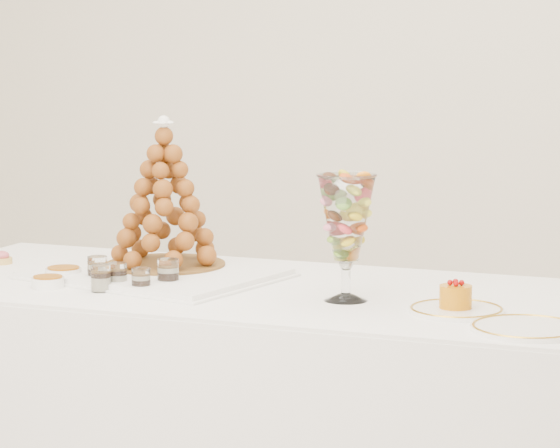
% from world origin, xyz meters
% --- Properties ---
extents(buffet_table, '(2.06, 0.85, 0.78)m').
position_xyz_m(buffet_table, '(0.05, 0.10, 0.39)').
color(buffet_table, white).
rests_on(buffet_table, ground).
extents(lace_tray, '(0.69, 0.57, 0.02)m').
position_xyz_m(lace_tray, '(-0.30, 0.12, 0.79)').
color(lace_tray, white).
rests_on(lace_tray, buffet_table).
extents(macaron_vase, '(0.14, 0.14, 0.31)m').
position_xyz_m(macaron_vase, '(0.28, 0.03, 0.98)').
color(macaron_vase, white).
rests_on(macaron_vase, buffet_table).
extents(cake_plate, '(0.23, 0.23, 0.01)m').
position_xyz_m(cake_plate, '(0.57, -0.01, 0.78)').
color(cake_plate, white).
rests_on(cake_plate, buffet_table).
extents(spare_plate, '(0.25, 0.25, 0.01)m').
position_xyz_m(spare_plate, '(0.76, -0.14, 0.78)').
color(spare_plate, white).
rests_on(spare_plate, buffet_table).
extents(pink_tart, '(0.06, 0.06, 0.04)m').
position_xyz_m(pink_tart, '(-0.81, 0.15, 0.79)').
color(pink_tart, tan).
rests_on(pink_tart, buffet_table).
extents(verrine_a, '(0.06, 0.06, 0.07)m').
position_xyz_m(verrine_a, '(-0.41, -0.00, 0.81)').
color(verrine_a, white).
rests_on(verrine_a, buffet_table).
extents(verrine_b, '(0.06, 0.06, 0.07)m').
position_xyz_m(verrine_b, '(-0.32, -0.05, 0.81)').
color(verrine_b, white).
rests_on(verrine_b, buffet_table).
extents(verrine_c, '(0.07, 0.07, 0.08)m').
position_xyz_m(verrine_c, '(-0.21, 0.01, 0.82)').
color(verrine_c, white).
rests_on(verrine_c, buffet_table).
extents(verrine_d, '(0.06, 0.06, 0.07)m').
position_xyz_m(verrine_d, '(-0.34, -0.10, 0.81)').
color(verrine_d, white).
rests_on(verrine_d, buffet_table).
extents(verrine_e, '(0.05, 0.05, 0.06)m').
position_xyz_m(verrine_e, '(-0.24, -0.08, 0.81)').
color(verrine_e, white).
rests_on(verrine_e, buffet_table).
extents(ramekin_back, '(0.10, 0.10, 0.03)m').
position_xyz_m(ramekin_back, '(-0.52, 0.00, 0.79)').
color(ramekin_back, white).
rests_on(ramekin_back, buffet_table).
extents(ramekin_front, '(0.09, 0.09, 0.03)m').
position_xyz_m(ramekin_front, '(-0.50, -0.11, 0.79)').
color(ramekin_front, white).
rests_on(ramekin_front, buffet_table).
extents(croquembouche, '(0.34, 0.34, 0.41)m').
position_xyz_m(croquembouche, '(-0.31, 0.20, 1.00)').
color(croquembouche, brown).
rests_on(croquembouche, lace_tray).
extents(mousse_cake, '(0.08, 0.08, 0.07)m').
position_xyz_m(mousse_cake, '(0.57, -0.01, 0.82)').
color(mousse_cake, '#CB7509').
rests_on(mousse_cake, cake_plate).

